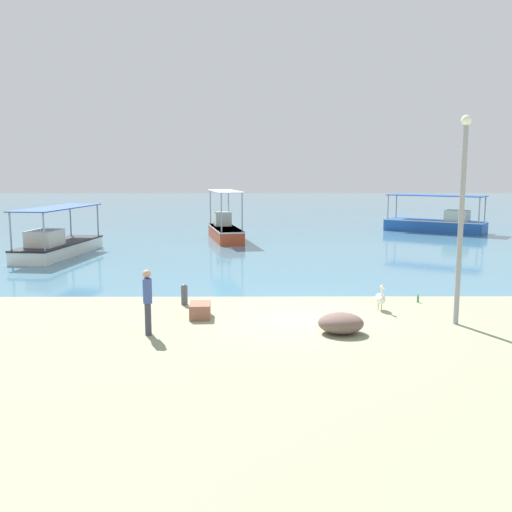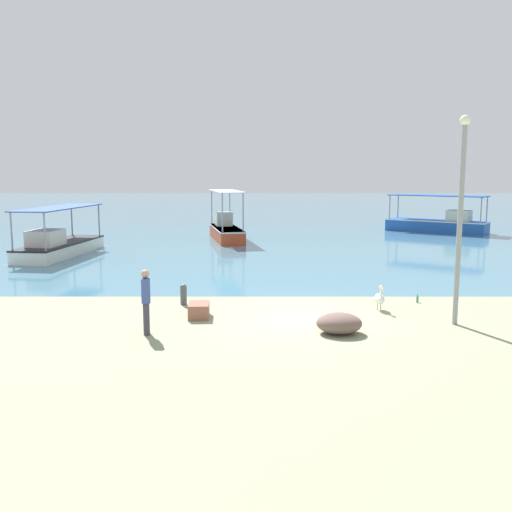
{
  "view_description": "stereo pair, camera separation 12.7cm",
  "coord_description": "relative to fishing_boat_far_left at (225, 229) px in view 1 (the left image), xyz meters",
  "views": [
    {
      "loc": [
        -1.41,
        -15.71,
        4.17
      ],
      "look_at": [
        -1.3,
        3.71,
        1.27
      ],
      "focal_mm": 40.0,
      "sensor_mm": 36.0,
      "label": 1
    },
    {
      "loc": [
        -1.28,
        -15.71,
        4.17
      ],
      "look_at": [
        -1.3,
        3.71,
        1.27
      ],
      "focal_mm": 40.0,
      "sensor_mm": 36.0,
      "label": 2
    }
  ],
  "objects": [
    {
      "name": "ground",
      "position": [
        3.11,
        -19.02,
        -0.66
      ],
      "size": [
        120.0,
        120.0,
        0.0
      ],
      "primitive_type": "plane",
      "color": "gray"
    },
    {
      "name": "harbor_water",
      "position": [
        3.11,
        28.98,
        -0.66
      ],
      "size": [
        110.0,
        90.0,
        0.0
      ],
      "primitive_type": "cube",
      "color": "teal",
      "rests_on": "ground"
    },
    {
      "name": "fishing_boat_far_left",
      "position": [
        0.0,
        0.0,
        0.0
      ],
      "size": [
        2.54,
        5.93,
        2.99
      ],
      "color": "#BB4423",
      "rests_on": "harbor_water"
    },
    {
      "name": "fishing_boat_near_right",
      "position": [
        14.42,
        4.41,
        -0.03
      ],
      "size": [
        6.64,
        5.37,
        2.53
      ],
      "color": "#2157B0",
      "rests_on": "harbor_water"
    },
    {
      "name": "fishing_boat_outer",
      "position": [
        -7.95,
        -6.75,
        -0.08
      ],
      "size": [
        2.68,
        6.84,
        2.4
      ],
      "color": "white",
      "rests_on": "harbor_water"
    },
    {
      "name": "pelican",
      "position": [
        5.56,
        -17.93,
        -0.28
      ],
      "size": [
        0.3,
        0.8,
        0.8
      ],
      "color": "#E0997A",
      "rests_on": "ground"
    },
    {
      "name": "lamp_post",
      "position": [
        7.3,
        -19.51,
        2.51
      ],
      "size": [
        0.28,
        0.28,
        5.62
      ],
      "color": "gray",
      "rests_on": "ground"
    },
    {
      "name": "mooring_bollard",
      "position": [
        -0.45,
        -17.19,
        -0.31
      ],
      "size": [
        0.21,
        0.21,
        0.66
      ],
      "color": "#47474C",
      "rests_on": "ground"
    },
    {
      "name": "fisherman_standing",
      "position": [
        -0.99,
        -20.48,
        0.25
      ],
      "size": [
        0.3,
        0.44,
        1.69
      ],
      "color": "#3C3845",
      "rests_on": "ground"
    },
    {
      "name": "net_pile",
      "position": [
        3.99,
        -20.4,
        -0.39
      ],
      "size": [
        1.18,
        1.01,
        0.54
      ],
      "primitive_type": "ellipsoid",
      "color": "brown",
      "rests_on": "ground"
    },
    {
      "name": "cargo_crate",
      "position": [
        0.19,
        -18.77,
        -0.45
      ],
      "size": [
        0.63,
        0.89,
        0.42
      ],
      "primitive_type": "cube",
      "rotation": [
        0.0,
        0.0,
        4.76
      ],
      "color": "#945C48",
      "rests_on": "ground"
    },
    {
      "name": "glass_bottle",
      "position": [
        7.0,
        -16.91,
        -0.55
      ],
      "size": [
        0.07,
        0.07,
        0.27
      ],
      "color": "#3F7F4C",
      "rests_on": "ground"
    }
  ]
}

